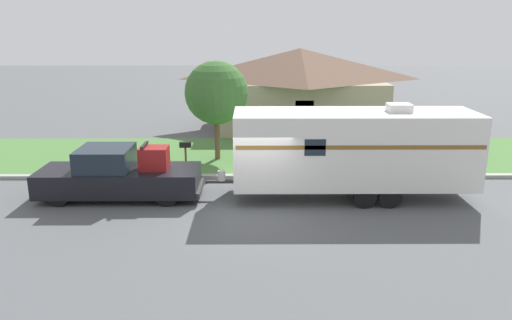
{
  "coord_description": "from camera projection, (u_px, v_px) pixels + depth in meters",
  "views": [
    {
      "loc": [
        -0.07,
        -15.68,
        6.11
      ],
      "look_at": [
        0.03,
        1.44,
        1.4
      ],
      "focal_mm": 35.0,
      "sensor_mm": 36.0,
      "label": 1
    }
  ],
  "objects": [
    {
      "name": "house_across_street",
      "position": [
        299.0,
        87.0,
        29.72
      ],
      "size": [
        10.24,
        6.94,
        4.7
      ],
      "color": "gray",
      "rests_on": "ground_plane"
    },
    {
      "name": "mailbox",
      "position": [
        185.0,
        149.0,
        21.0
      ],
      "size": [
        0.48,
        0.2,
        1.28
      ],
      "color": "brown",
      "rests_on": "ground_plane"
    },
    {
      "name": "lawn_strip",
      "position": [
        254.0,
        155.0,
        23.87
      ],
      "size": [
        80.0,
        7.0,
        0.03
      ],
      "color": "#477538",
      "rests_on": "ground_plane"
    },
    {
      "name": "ground_plane",
      "position": [
        255.0,
        211.0,
        16.74
      ],
      "size": [
        120.0,
        120.0,
        0.0
      ],
      "primitive_type": "plane",
      "color": "#515456"
    },
    {
      "name": "travel_trailer",
      "position": [
        354.0,
        148.0,
        17.66
      ],
      "size": [
        9.5,
        2.47,
        3.41
      ],
      "color": "black",
      "rests_on": "ground_plane"
    },
    {
      "name": "pickup_truck",
      "position": [
        119.0,
        175.0,
        17.87
      ],
      "size": [
        5.8,
        2.06,
        2.0
      ],
      "color": "black",
      "rests_on": "ground_plane"
    },
    {
      "name": "curb_strip",
      "position": [
        255.0,
        176.0,
        20.34
      ],
      "size": [
        80.0,
        0.3,
        0.14
      ],
      "color": "#999993",
      "rests_on": "ground_plane"
    },
    {
      "name": "tree_in_yard",
      "position": [
        216.0,
        93.0,
        22.35
      ],
      "size": [
        2.85,
        2.85,
        4.52
      ],
      "color": "brown",
      "rests_on": "ground_plane"
    }
  ]
}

